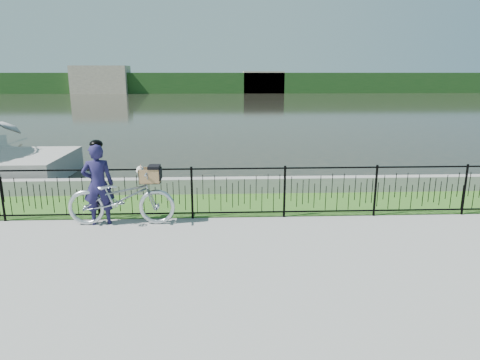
{
  "coord_description": "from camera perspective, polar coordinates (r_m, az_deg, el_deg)",
  "views": [
    {
      "loc": [
        -0.35,
        -7.26,
        3.09
      ],
      "look_at": [
        0.01,
        1.0,
        1.0
      ],
      "focal_mm": 32.0,
      "sensor_mm": 36.0,
      "label": 1
    }
  ],
  "objects": [
    {
      "name": "far_treeline",
      "position": [
        67.28,
        -2.23,
        12.83
      ],
      "size": [
        120.0,
        6.0,
        3.0
      ],
      "primitive_type": "cube",
      "color": "#1F441A",
      "rests_on": "ground"
    },
    {
      "name": "grass_strip",
      "position": [
        10.34,
        -0.42,
        -3.18
      ],
      "size": [
        60.0,
        2.0,
        0.01
      ],
      "primitive_type": "cube",
      "color": "#325E1D",
      "rests_on": "ground"
    },
    {
      "name": "far_building_left",
      "position": [
        67.61,
        -18.05,
        12.6
      ],
      "size": [
        8.0,
        4.0,
        4.0
      ],
      "primitive_type": "cube",
      "color": "#A19581",
      "rests_on": "ground"
    },
    {
      "name": "water",
      "position": [
        40.38,
        -2.0,
        9.8
      ],
      "size": [
        120.0,
        120.0,
        0.0
      ],
      "primitive_type": "plane",
      "color": "black",
      "rests_on": "ground"
    },
    {
      "name": "ground",
      "position": [
        7.9,
        0.26,
        -8.85
      ],
      "size": [
        120.0,
        120.0,
        0.0
      ],
      "primitive_type": "plane",
      "color": "gray",
      "rests_on": "ground"
    },
    {
      "name": "cyclist",
      "position": [
        9.24,
        -18.42,
        -0.42
      ],
      "size": [
        0.69,
        0.52,
        1.77
      ],
      "color": "#1A163D",
      "rests_on": "ground"
    },
    {
      "name": "quay_wall",
      "position": [
        11.24,
        -0.61,
        -0.71
      ],
      "size": [
        60.0,
        0.3,
        0.4
      ],
      "primitive_type": "cube",
      "color": "gray",
      "rests_on": "ground"
    },
    {
      "name": "bicycle_rig",
      "position": [
        9.16,
        -15.49,
        -2.22
      ],
      "size": [
        2.19,
        0.77,
        1.27
      ],
      "color": "silver",
      "rests_on": "ground"
    },
    {
      "name": "fence",
      "position": [
        9.22,
        -0.21,
        -1.65
      ],
      "size": [
        14.0,
        0.06,
        1.15
      ],
      "primitive_type": null,
      "color": "black",
      "rests_on": "ground"
    },
    {
      "name": "far_building_right",
      "position": [
        66.08,
        3.12,
        12.89
      ],
      "size": [
        6.0,
        3.0,
        3.2
      ],
      "primitive_type": "cube",
      "color": "#A19581",
      "rests_on": "ground"
    }
  ]
}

